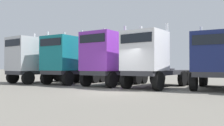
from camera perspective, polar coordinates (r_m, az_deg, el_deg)
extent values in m
plane|color=slate|center=(12.99, 0.23, -7.13)|extent=(200.00, 200.00, 0.00)
cube|color=#333338|center=(21.85, -16.30, -2.16)|extent=(3.65, 6.42, 0.30)
cube|color=#B7BABF|center=(20.85, -20.13, 2.01)|extent=(2.96, 3.07, 2.76)
cube|color=black|center=(20.23, -23.18, 4.55)|extent=(2.04, 0.57, 0.55)
cylinder|color=silver|center=(20.93, -15.42, 2.80)|extent=(0.22, 0.22, 3.36)
cylinder|color=silver|center=(22.45, -18.43, 2.56)|extent=(0.22, 0.22, 3.36)
cylinder|color=#333338|center=(22.68, -13.62, -1.59)|extent=(1.34, 1.34, 0.12)
cylinder|color=black|center=(19.61, -19.78, -3.49)|extent=(0.60, 1.08, 1.02)
cylinder|color=black|center=(21.47, -23.06, -3.24)|extent=(0.60, 1.08, 1.02)
cylinder|color=black|center=(21.93, -11.58, -3.24)|extent=(0.60, 1.08, 1.02)
cylinder|color=black|center=(23.61, -15.17, -3.06)|extent=(0.60, 1.08, 1.02)
cylinder|color=black|center=(22.69, -9.51, -3.17)|extent=(0.60, 1.08, 1.02)
cylinder|color=black|center=(24.31, -13.13, -3.01)|extent=(0.60, 1.08, 1.02)
cube|color=#333338|center=(19.97, -8.88, -2.15)|extent=(3.13, 6.04, 0.30)
cube|color=#14727A|center=(18.74, -12.21, 2.27)|extent=(2.76, 2.74, 2.64)
cube|color=black|center=(17.95, -14.87, 4.96)|extent=(2.08, 0.39, 0.55)
cylinder|color=silver|center=(19.14, -7.37, 3.09)|extent=(0.21, 0.21, 3.24)
cylinder|color=silver|center=(20.38, -11.55, 2.86)|extent=(0.21, 0.21, 3.24)
cylinder|color=#333338|center=(20.95, -6.65, -1.53)|extent=(1.27, 1.27, 0.12)
cylinder|color=black|center=(17.63, -10.73, -3.73)|extent=(0.52, 1.12, 1.07)
cylinder|color=black|center=(19.17, -15.63, -3.49)|extent=(0.52, 1.12, 1.07)
cylinder|color=black|center=(20.32, -4.18, -3.37)|extent=(0.52, 1.12, 1.07)
cylinder|color=black|center=(21.67, -8.93, -3.21)|extent=(0.52, 1.12, 1.07)
cylinder|color=black|center=(21.22, -2.46, -3.27)|extent=(0.52, 1.12, 1.07)
cylinder|color=black|center=(22.52, -7.12, -3.13)|extent=(0.52, 1.12, 1.07)
cube|color=#333338|center=(18.01, 1.02, -2.30)|extent=(3.40, 6.28, 0.30)
cube|color=purple|center=(16.64, -2.15, 2.76)|extent=(2.89, 3.01, 2.70)
cube|color=black|center=(15.68, -4.96, 6.02)|extent=(2.06, 0.48, 0.55)
cylinder|color=silver|center=(17.34, 3.20, 3.61)|extent=(0.21, 0.21, 3.30)
cylinder|color=silver|center=(18.38, -1.92, 3.35)|extent=(0.21, 0.21, 3.30)
cylinder|color=#333338|center=(19.12, 3.15, -1.59)|extent=(1.31, 1.31, 0.12)
cylinder|color=black|center=(15.52, -0.13, -4.13)|extent=(0.57, 1.12, 1.07)
cylinder|color=black|center=(16.85, -6.36, -3.87)|extent=(0.57, 1.12, 1.07)
cylinder|color=black|center=(18.66, 6.17, -3.59)|extent=(0.57, 1.12, 1.07)
cylinder|color=black|center=(19.78, 0.50, -3.44)|extent=(0.57, 1.12, 1.07)
cylinder|color=black|center=(19.64, 7.66, -3.45)|extent=(0.57, 1.12, 1.07)
cylinder|color=black|center=(20.70, 2.18, -3.33)|extent=(0.57, 1.12, 1.07)
cube|color=#333338|center=(16.64, 11.40, -2.28)|extent=(3.73, 6.74, 0.30)
cube|color=white|center=(14.79, 7.97, 2.91)|extent=(2.88, 2.73, 2.47)
cube|color=black|center=(13.88, 5.76, 6.09)|extent=(2.04, 0.57, 0.55)
cylinder|color=silver|center=(15.53, 13.26, 3.85)|extent=(0.22, 0.22, 3.07)
cylinder|color=silver|center=(16.36, 7.11, 3.59)|extent=(0.22, 0.22, 3.07)
cylinder|color=#333338|center=(17.92, 13.29, -1.50)|extent=(1.34, 1.34, 0.12)
cylinder|color=black|center=(13.93, 11.20, -4.41)|extent=(0.62, 1.16, 1.11)
cylinder|color=black|center=(14.99, 3.54, -4.18)|extent=(0.62, 1.16, 1.11)
cylinder|color=black|center=(17.72, 16.83, -3.64)|extent=(0.62, 1.16, 1.11)
cylinder|color=black|center=(18.57, 10.40, -3.54)|extent=(0.62, 1.16, 1.11)
cylinder|color=black|center=(18.76, 17.95, -3.48)|extent=(0.62, 1.16, 1.11)
cylinder|color=black|center=(19.56, 11.81, -3.40)|extent=(0.62, 1.16, 1.11)
cube|color=#333338|center=(16.45, 24.38, -2.35)|extent=(2.93, 6.02, 0.30)
cube|color=navy|center=(14.76, 23.78, 2.47)|extent=(2.68, 2.64, 2.28)
cube|color=black|center=(13.63, 23.29, 5.34)|extent=(2.09, 0.31, 0.55)
cylinder|color=silver|center=(16.20, 20.87, 3.22)|extent=(0.20, 0.20, 2.88)
cylinder|color=#333338|center=(17.72, 24.72, -1.56)|extent=(1.23, 1.23, 0.12)
cylinder|color=black|center=(14.44, 19.29, -4.32)|extent=(0.49, 1.11, 1.07)
cylinder|color=black|center=(17.87, 21.21, -3.65)|extent=(0.49, 1.11, 1.07)
cylinder|color=black|center=(18.96, 21.67, -3.49)|extent=(0.49, 1.11, 1.07)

